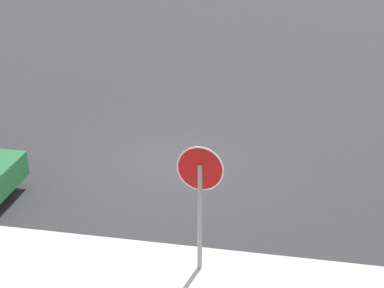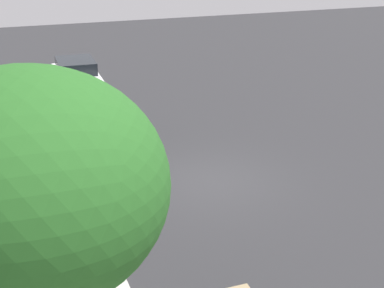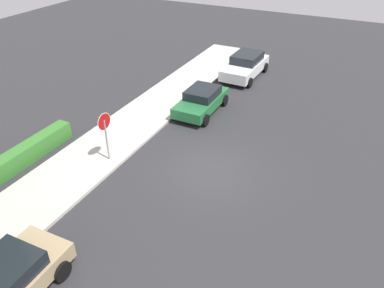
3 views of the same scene
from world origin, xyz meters
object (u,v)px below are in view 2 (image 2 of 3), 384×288
(parked_car_green, at_px, (92,120))
(street_tree_near_corner, at_px, (29,188))
(stop_sign, at_px, (71,166))
(parked_car_white, at_px, (77,77))

(parked_car_green, relative_size, street_tree_near_corner, 0.68)
(stop_sign, bearing_deg, street_tree_near_corner, 168.06)
(stop_sign, relative_size, street_tree_near_corner, 0.42)
(stop_sign, xyz_separation_m, parked_car_green, (6.24, -1.62, -0.97))
(stop_sign, xyz_separation_m, parked_car_white, (12.22, -2.06, -0.89))
(stop_sign, bearing_deg, parked_car_green, -14.58)
(stop_sign, height_order, parked_car_white, stop_sign)
(parked_car_green, xyz_separation_m, street_tree_near_corner, (-12.59, 2.97, 3.42))
(parked_car_white, relative_size, street_tree_near_corner, 0.79)
(street_tree_near_corner, bearing_deg, parked_car_green, -13.26)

